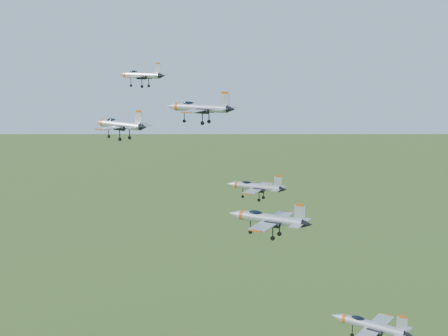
% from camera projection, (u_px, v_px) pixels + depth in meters
% --- Properties ---
extents(jet_lead, '(11.41, 9.52, 3.05)m').
position_uv_depth(jet_lead, '(141.00, 75.00, 119.03)').
color(jet_lead, '#A6AAB3').
extents(jet_left_high, '(12.47, 10.28, 3.34)m').
position_uv_depth(jet_left_high, '(199.00, 107.00, 98.37)').
color(jet_left_high, '#A6AAB3').
extents(jet_right_high, '(10.67, 9.01, 2.88)m').
position_uv_depth(jet_right_high, '(119.00, 124.00, 90.23)').
color(jet_right_high, '#A6AAB3').
extents(jet_left_low, '(11.49, 9.45, 3.08)m').
position_uv_depth(jet_left_low, '(256.00, 186.00, 110.03)').
color(jet_left_low, '#A6AAB3').
extents(jet_right_low, '(13.32, 11.04, 3.56)m').
position_uv_depth(jet_right_low, '(268.00, 218.00, 90.21)').
color(jet_right_low, '#A6AAB3').
extents(jet_trail, '(12.61, 10.60, 3.38)m').
position_uv_depth(jet_trail, '(370.00, 325.00, 90.34)').
color(jet_trail, '#A6AAB3').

